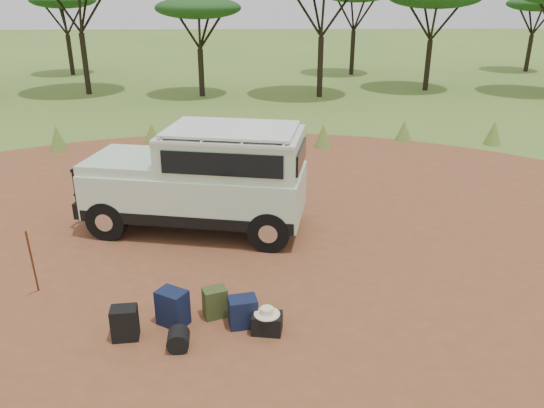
{
  "coord_description": "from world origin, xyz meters",
  "views": [
    {
      "loc": [
        0.6,
        -9.3,
        5.02
      ],
      "look_at": [
        0.96,
        0.67,
        1.0
      ],
      "focal_mm": 35.0,
      "sensor_mm": 36.0,
      "label": 1
    }
  ],
  "objects_px": {
    "backpack_navy": "(173,308)",
    "backpack_olive": "(215,303)",
    "hard_case": "(267,323)",
    "duffel_navy": "(243,312)",
    "backpack_black": "(125,323)",
    "walking_staff": "(32,262)",
    "safari_vehicle": "(203,181)"
  },
  "relations": [
    {
      "from": "backpack_navy",
      "to": "hard_case",
      "type": "bearing_deg",
      "value": 20.83
    },
    {
      "from": "duffel_navy",
      "to": "hard_case",
      "type": "relative_size",
      "value": 1.07
    },
    {
      "from": "backpack_navy",
      "to": "backpack_olive",
      "type": "relative_size",
      "value": 1.17
    },
    {
      "from": "backpack_navy",
      "to": "backpack_olive",
      "type": "bearing_deg",
      "value": 47.7
    },
    {
      "from": "walking_staff",
      "to": "hard_case",
      "type": "height_order",
      "value": "walking_staff"
    },
    {
      "from": "backpack_black",
      "to": "hard_case",
      "type": "height_order",
      "value": "backpack_black"
    },
    {
      "from": "backpack_black",
      "to": "backpack_navy",
      "type": "xyz_separation_m",
      "value": [
        0.68,
        0.36,
        0.03
      ]
    },
    {
      "from": "backpack_olive",
      "to": "hard_case",
      "type": "xyz_separation_m",
      "value": [
        0.84,
        -0.48,
        -0.1
      ]
    },
    {
      "from": "backpack_olive",
      "to": "hard_case",
      "type": "bearing_deg",
      "value": -49.71
    },
    {
      "from": "duffel_navy",
      "to": "backpack_navy",
      "type": "bearing_deg",
      "value": 165.32
    },
    {
      "from": "backpack_black",
      "to": "backpack_navy",
      "type": "relative_size",
      "value": 0.9
    },
    {
      "from": "backpack_olive",
      "to": "duffel_navy",
      "type": "distance_m",
      "value": 0.54
    },
    {
      "from": "backpack_navy",
      "to": "duffel_navy",
      "type": "relative_size",
      "value": 1.22
    },
    {
      "from": "backpack_navy",
      "to": "backpack_olive",
      "type": "distance_m",
      "value": 0.69
    },
    {
      "from": "hard_case",
      "to": "safari_vehicle",
      "type": "bearing_deg",
      "value": 117.37
    },
    {
      "from": "backpack_black",
      "to": "hard_case",
      "type": "xyz_separation_m",
      "value": [
        2.19,
        0.08,
        -0.11
      ]
    },
    {
      "from": "walking_staff",
      "to": "backpack_black",
      "type": "bearing_deg",
      "value": -56.3
    },
    {
      "from": "duffel_navy",
      "to": "walking_staff",
      "type": "bearing_deg",
      "value": 153.85
    },
    {
      "from": "backpack_navy",
      "to": "safari_vehicle",
      "type": "bearing_deg",
      "value": 118.12
    },
    {
      "from": "backpack_olive",
      "to": "backpack_navy",
      "type": "bearing_deg",
      "value": 176.03
    },
    {
      "from": "walking_staff",
      "to": "duffel_navy",
      "type": "relative_size",
      "value": 2.86
    },
    {
      "from": "safari_vehicle",
      "to": "backpack_black",
      "type": "bearing_deg",
      "value": -91.23
    },
    {
      "from": "backpack_navy",
      "to": "hard_case",
      "type": "height_order",
      "value": "backpack_navy"
    },
    {
      "from": "backpack_black",
      "to": "backpack_olive",
      "type": "distance_m",
      "value": 1.46
    },
    {
      "from": "safari_vehicle",
      "to": "walking_staff",
      "type": "distance_m",
      "value": 3.92
    },
    {
      "from": "backpack_black",
      "to": "duffel_navy",
      "type": "height_order",
      "value": "backpack_black"
    },
    {
      "from": "safari_vehicle",
      "to": "backpack_olive",
      "type": "distance_m",
      "value": 3.65
    },
    {
      "from": "safari_vehicle",
      "to": "backpack_black",
      "type": "distance_m",
      "value": 4.26
    },
    {
      "from": "backpack_black",
      "to": "hard_case",
      "type": "relative_size",
      "value": 1.17
    },
    {
      "from": "walking_staff",
      "to": "backpack_olive",
      "type": "bearing_deg",
      "value": -34.08
    },
    {
      "from": "safari_vehicle",
      "to": "backpack_navy",
      "type": "height_order",
      "value": "safari_vehicle"
    },
    {
      "from": "hard_case",
      "to": "duffel_navy",
      "type": "bearing_deg",
      "value": 161.12
    }
  ]
}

